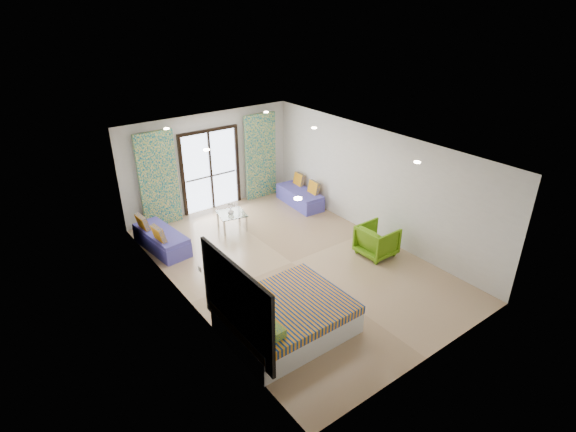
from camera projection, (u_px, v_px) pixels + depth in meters
floor at (292, 262)px, 10.19m from camera, size 5.00×7.50×0.01m
ceiling at (292, 148)px, 9.00m from camera, size 5.00×7.50×0.01m
wall_back at (210, 162)px, 12.30m from camera, size 5.00×0.01×2.70m
wall_front at (439, 292)px, 6.89m from camera, size 5.00×0.01×2.70m
wall_left at (184, 243)px, 8.26m from camera, size 0.01×7.50×2.70m
wall_right at (374, 183)px, 10.93m from camera, size 0.01×7.50×2.70m
balcony_door at (210, 166)px, 12.32m from camera, size 1.76×0.08×2.28m
balcony_rail at (211, 176)px, 12.46m from camera, size 1.52×0.03×0.04m
curtain_left at (159, 180)px, 11.38m from camera, size 1.00×0.10×2.50m
curtain_right at (261, 156)px, 13.04m from camera, size 1.00×0.10×2.50m
downlight_a at (298, 198)px, 6.82m from camera, size 0.12×0.12×0.02m
downlight_b at (417, 162)px, 8.32m from camera, size 0.12×0.12×0.02m
downlight_c at (206, 150)px, 8.99m from camera, size 0.12×0.12×0.02m
downlight_d at (314, 128)px, 10.49m from camera, size 0.12×0.12×0.02m
downlight_e at (166, 129)px, 10.43m from camera, size 0.12×0.12×0.02m
downlight_f at (266, 112)px, 11.93m from camera, size 0.12×0.12×0.02m
headboard at (236, 303)px, 7.12m from camera, size 0.06×2.10×1.50m
switch_plate at (200, 269)px, 8.02m from camera, size 0.02×0.10×0.10m
bed at (286, 317)px, 7.98m from camera, size 2.14×1.74×0.74m
daybed_left at (161, 239)px, 10.64m from camera, size 0.83×1.73×0.82m
daybed_right at (300, 196)px, 12.94m from camera, size 0.73×1.64×0.79m
coffee_table at (232, 215)px, 11.50m from camera, size 0.80×0.80×0.77m
vase at (231, 212)px, 11.39m from camera, size 0.20×0.20×0.16m
armchair at (377, 239)px, 10.35m from camera, size 0.74×0.79×0.80m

